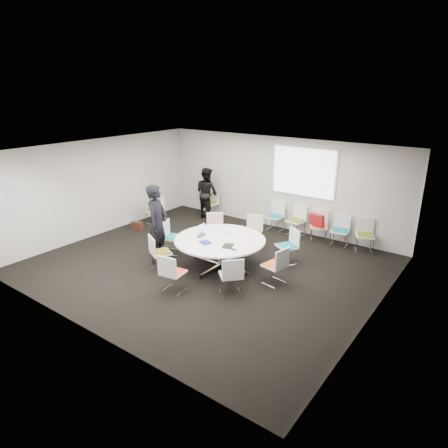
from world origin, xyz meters
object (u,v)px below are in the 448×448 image
Objects in this scene: chair_ring_d at (215,235)px; chair_back_e at (364,241)px; chair_ring_h at (231,282)px; chair_back_a at (275,222)px; chair_person_back at (210,208)px; chair_ring_c at (253,237)px; laptop at (203,236)px; chair_ring_g at (173,280)px; chair_back_b at (296,226)px; chair_back_c at (319,232)px; person_main at (157,224)px; maroon_bag at (155,205)px; chair_spare_left at (156,215)px; brown_bag at (137,226)px; cup at (226,233)px; chair_ring_e at (173,243)px; chair_back_d at (339,236)px; chair_ring_b at (287,253)px; conference_table at (220,246)px; chair_ring_a at (275,272)px; person_back at (207,193)px; chair_ring_f at (161,259)px.

chair_ring_d is 4.04m from chair_back_e.
chair_back_a is (-1.23, 4.04, 0.00)m from chair_ring_h.
chair_ring_c is at bearing 155.92° from chair_person_back.
chair_ring_g is at bearing -175.73° from laptop.
chair_ring_d and chair_ring_h have the same top height.
chair_back_e is (2.03, -0.00, 0.00)m from chair_back_b.
person_main reaches higher than chair_back_c.
maroon_bag is at bearing 26.16° from chair_back_a.
chair_spare_left reaches higher than brown_bag.
chair_ring_h is 4.96m from brown_bag.
cup is at bearing 82.80° from chair_ring_h.
chair_ring_g is 1.87m from person_main.
chair_ring_e is 2.12m from chair_ring_g.
chair_ring_c is 1.00× the size of chair_ring_g.
chair_person_back is at bearing -2.59° from person_main.
maroon_bag is (-0.94, -1.66, 0.34)m from chair_person_back.
laptop is 3.37m from brown_bag.
chair_ring_g is 5.01m from chair_back_d.
cup is (-0.00, 1.94, 0.50)m from chair_ring_g.
chair_ring_b is at bearing 120.20° from chair_back_b.
chair_ring_c is 1.62m from chair_back_b.
conference_table is 1.42m from chair_ring_h.
chair_ring_a and chair_ring_d have the same top height.
chair_back_b is 2.85× the size of laptop.
person_back reaches higher than chair_back_a.
conference_table is at bearing 79.52° from chair_ring_g.
chair_ring_f and chair_back_b have the same top height.
chair_ring_e is (-3.03, -0.07, 0.00)m from chair_ring_a.
chair_ring_g is 1.00× the size of chair_back_b.
chair_ring_f is (-0.05, -2.06, 0.00)m from chair_ring_d.
chair_ring_f and chair_person_back have the same top height.
chair_ring_e and chair_ring_h have the same top height.
chair_ring_b is at bearing 57.00° from chair_ring_g.
chair_ring_d is 2.83m from chair_ring_g.
chair_ring_c is 1.00× the size of chair_back_a.
chair_back_e is (1.29, 0.03, 0.00)m from chair_back_c.
chair_ring_h is 2.20× the size of maroon_bag.
chair_ring_g is at bearing 163.91° from chair_ring_h.
chair_back_a is (-1.73, 3.07, 0.00)m from chair_ring_a.
chair_ring_e is at bearing -33.95° from maroon_bag.
chair_ring_b and chair_ring_f have the same top height.
chair_ring_h is 0.52× the size of person_back.
maroon_bag is at bearing 31.88° from chair_back_b.
chair_ring_a and chair_ring_b have the same top height.
chair_back_a is at bearing -173.90° from chair_person_back.
chair_ring_c is 3.76m from brown_bag.
conference_table is at bearing -88.55° from person_main.
chair_back_e is at bearing 46.64° from cup.
chair_ring_d is 2.85m from chair_ring_h.
chair_ring_a is 0.52× the size of person_back.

